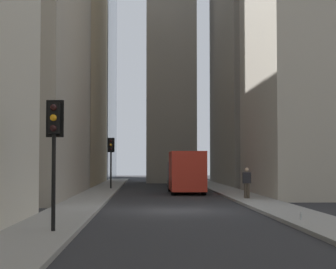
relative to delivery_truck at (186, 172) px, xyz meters
name	(u,v)px	position (x,y,z in m)	size (l,w,h in m)	color
ground_plane	(177,211)	(-14.12, 1.40, -1.46)	(135.00, 135.00, 0.00)	#262628
sidewalk_right	(74,209)	(-14.12, 5.90, -1.39)	(90.00, 2.20, 0.14)	gray
sidewalk_left	(278,209)	(-14.12, -3.10, -1.39)	(90.00, 2.20, 0.14)	gray
building_left_far	(272,19)	(14.03, -9.20, 14.16)	(17.31, 10.00, 31.25)	gray
building_right_far	(47,78)	(14.51, 12.00, 8.53)	(19.72, 10.00, 19.97)	#9E8966
delivery_truck	(186,172)	(0.00, 0.00, 0.00)	(6.46, 2.25, 2.84)	red
hatchback_grey	(179,180)	(8.37, 0.00, -0.80)	(4.30, 1.78, 1.42)	slate
traffic_light_foreground	(54,134)	(-22.75, 5.48, 1.49)	(0.43, 0.52, 3.83)	black
traffic_light_midblock	(111,151)	(4.55, 5.40, 1.51)	(0.43, 0.52, 3.85)	black
pedestrian	(247,181)	(-7.72, -2.83, -0.40)	(0.26, 0.44, 1.69)	#473D33
discarded_bottle	(301,217)	(-19.86, -2.57, -1.21)	(0.07, 0.07, 0.27)	#999EA3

